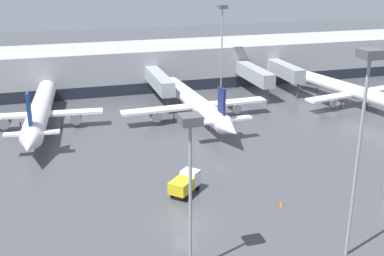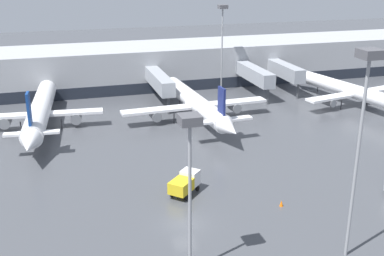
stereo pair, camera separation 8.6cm
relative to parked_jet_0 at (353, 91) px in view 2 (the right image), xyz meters
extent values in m
plane|color=#424449|center=(-43.53, -33.63, -3.01)|extent=(320.00, 320.00, 0.00)
cube|color=#9EA0A5|center=(-43.53, 28.37, 1.49)|extent=(160.00, 16.00, 9.00)
cube|color=#1E232D|center=(-43.53, 20.32, -1.81)|extent=(156.80, 0.10, 2.40)
cube|color=#9399A0|center=(-7.54, 13.90, 1.59)|extent=(2.60, 12.94, 2.80)
cylinder|color=#3F4247|center=(-7.54, 8.03, -1.41)|extent=(0.44, 0.44, 3.20)
cube|color=#9399A0|center=(-35.71, 12.54, 1.59)|extent=(2.60, 15.66, 2.80)
cylinder|color=#3F4247|center=(-35.71, 5.31, -1.41)|extent=(0.44, 0.44, 3.20)
cube|color=#9399A0|center=(-15.29, 12.85, 1.59)|extent=(2.60, 15.04, 2.80)
cylinder|color=#3F4247|center=(-15.29, 5.93, -1.41)|extent=(0.44, 0.44, 3.20)
cylinder|color=white|center=(-0.15, 0.74, 0.03)|extent=(8.29, 28.01, 2.69)
cone|color=white|center=(-3.28, 15.92, 0.03)|extent=(3.10, 3.41, 2.55)
cube|color=white|center=(-0.01, 0.05, -0.50)|extent=(21.87, 6.82, 0.44)
cylinder|color=slate|center=(-5.99, -1.18, -1.32)|extent=(1.99, 2.96, 1.48)
cylinder|color=slate|center=(5.97, 1.28, -1.32)|extent=(1.99, 2.96, 1.48)
cylinder|color=#2D2D33|center=(-1.99, 9.66, -2.09)|extent=(0.20, 0.20, 1.83)
cylinder|color=#2D2D33|center=(-3.29, -1.34, -2.09)|extent=(0.20, 0.20, 1.83)
cylinder|color=#2D2D33|center=(3.55, 0.07, -2.09)|extent=(0.20, 0.20, 1.83)
cylinder|color=white|center=(-31.83, 1.36, 0.15)|extent=(4.52, 26.84, 3.09)
cone|color=white|center=(-32.64, 16.40, 0.15)|extent=(3.11, 3.55, 2.94)
cone|color=white|center=(-30.99, -14.29, 0.15)|extent=(3.03, 4.78, 2.78)
cube|color=white|center=(-31.80, 0.70, -0.46)|extent=(27.02, 4.03, 0.44)
cube|color=white|center=(-31.17, -10.90, 0.46)|extent=(10.29, 2.00, 0.35)
cube|color=navy|center=(-31.17, -10.90, 3.42)|extent=(0.48, 2.34, 4.69)
cylinder|color=slate|center=(-39.32, 0.29, -1.40)|extent=(1.85, 2.93, 1.70)
cylinder|color=slate|center=(-24.27, 1.10, -1.40)|extent=(1.85, 2.93, 1.70)
cylinder|color=#2D2D33|center=(-32.30, 10.03, -2.12)|extent=(0.20, 0.20, 1.77)
cylinder|color=#2D2D33|center=(-36.06, -0.20, -2.12)|extent=(0.20, 0.20, 1.77)
cylinder|color=#2D2D33|center=(-27.46, 0.26, -2.12)|extent=(0.20, 0.20, 1.77)
cylinder|color=white|center=(-58.33, 4.19, 0.21)|extent=(5.88, 28.70, 3.36)
cone|color=white|center=(-56.90, 20.23, 0.21)|extent=(3.51, 3.97, 3.19)
cone|color=white|center=(-59.82, -12.52, 0.21)|extent=(3.46, 5.29, 3.03)
cube|color=white|center=(-58.39, 3.48, -0.46)|extent=(20.84, 4.08, 0.44)
cube|color=white|center=(-59.49, -8.87, 0.55)|extent=(7.95, 1.95, 0.35)
cube|color=navy|center=(-59.49, -8.87, 3.90)|extent=(0.54, 2.05, 5.36)
cylinder|color=slate|center=(-64.17, 4.00, -1.48)|extent=(2.06, 2.63, 1.85)
cylinder|color=slate|center=(-52.61, 2.97, -1.48)|extent=(2.06, 2.63, 1.85)
cylinder|color=#2D2D33|center=(-57.51, 13.42, -2.15)|extent=(0.20, 0.20, 1.71)
cylinder|color=#2D2D33|center=(-61.76, 3.07, -2.15)|extent=(0.20, 0.20, 1.71)
cylinder|color=#2D2D33|center=(-55.15, 2.48, -2.15)|extent=(0.20, 0.20, 1.71)
cube|color=gold|center=(-42.18, -27.41, -1.58)|extent=(3.55, 3.55, 1.46)
cube|color=silver|center=(-40.57, -25.80, -1.36)|extent=(2.69, 2.69, 1.89)
cylinder|color=black|center=(-41.21, -25.05, -2.66)|extent=(0.67, 0.67, 0.70)
cylinder|color=black|center=(-39.82, -26.44, -2.66)|extent=(0.67, 0.67, 0.70)
cylinder|color=black|center=(-43.23, -27.07, -2.66)|extent=(0.67, 0.67, 0.70)
cylinder|color=black|center=(-41.84, -28.46, -2.66)|extent=(0.67, 0.67, 0.70)
cone|color=orange|center=(-31.56, -32.99, -2.63)|extent=(0.45, 0.45, 0.75)
cylinder|color=gray|center=(-29.98, -43.69, 6.67)|extent=(0.30, 0.30, 19.36)
cube|color=#4C4C51|center=(-29.98, -43.69, 16.75)|extent=(1.80, 1.80, 0.80)
cylinder|color=gray|center=(-45.24, -41.81, 4.18)|extent=(0.30, 0.30, 14.37)
cube|color=#4C4C51|center=(-45.24, -41.81, 11.76)|extent=(1.80, 1.80, 0.80)
cylinder|color=gray|center=(-20.68, 18.26, 5.79)|extent=(0.30, 0.30, 17.60)
cube|color=#4C4C51|center=(-20.68, 18.26, 14.99)|extent=(1.80, 1.80, 0.80)
camera|label=1|loc=(-55.80, -77.96, 24.25)|focal=45.00mm
camera|label=2|loc=(-55.72, -77.98, 24.25)|focal=45.00mm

